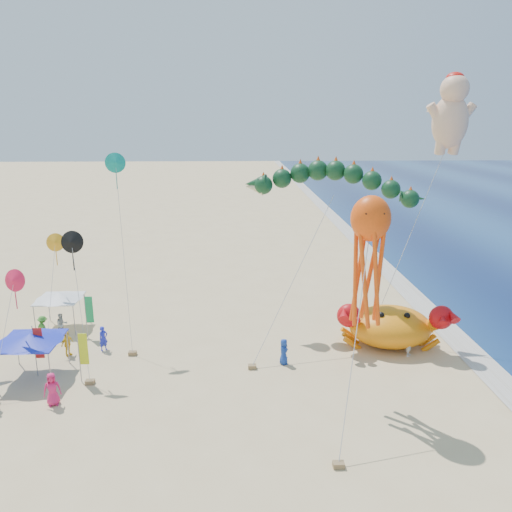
{
  "coord_description": "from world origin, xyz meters",
  "views": [
    {
      "loc": [
        -3.2,
        -27.86,
        14.65
      ],
      "look_at": [
        -2.0,
        2.0,
        6.5
      ],
      "focal_mm": 35.0,
      "sensor_mm": 36.0,
      "label": 1
    }
  ],
  "objects_px": {
    "dragon_kite": "(332,187)",
    "canopy_white": "(59,296)",
    "crab_inflatable": "(391,325)",
    "canopy_blue": "(30,338)",
    "octopus_kite": "(369,251)",
    "cherub_kite": "(451,112)"
  },
  "relations": [
    {
      "from": "dragon_kite",
      "to": "canopy_white",
      "type": "height_order",
      "value": "dragon_kite"
    },
    {
      "from": "crab_inflatable",
      "to": "canopy_white",
      "type": "height_order",
      "value": "crab_inflatable"
    },
    {
      "from": "crab_inflatable",
      "to": "canopy_blue",
      "type": "bearing_deg",
      "value": -171.57
    },
    {
      "from": "octopus_kite",
      "to": "dragon_kite",
      "type": "bearing_deg",
      "value": 90.46
    },
    {
      "from": "dragon_kite",
      "to": "canopy_white",
      "type": "xyz_separation_m",
      "value": [
        -19.32,
        0.6,
        -7.81
      ]
    },
    {
      "from": "dragon_kite",
      "to": "canopy_blue",
      "type": "distance_m",
      "value": 21.19
    },
    {
      "from": "dragon_kite",
      "to": "canopy_blue",
      "type": "bearing_deg",
      "value": -160.47
    },
    {
      "from": "cherub_kite",
      "to": "canopy_blue",
      "type": "height_order",
      "value": "cherub_kite"
    },
    {
      "from": "cherub_kite",
      "to": "crab_inflatable",
      "type": "bearing_deg",
      "value": -145.6
    },
    {
      "from": "cherub_kite",
      "to": "octopus_kite",
      "type": "xyz_separation_m",
      "value": [
        -7.4,
        -9.22,
        -6.85
      ]
    },
    {
      "from": "dragon_kite",
      "to": "canopy_white",
      "type": "distance_m",
      "value": 20.84
    },
    {
      "from": "octopus_kite",
      "to": "canopy_blue",
      "type": "distance_m",
      "value": 19.83
    },
    {
      "from": "cherub_kite",
      "to": "canopy_blue",
      "type": "bearing_deg",
      "value": -167.27
    },
    {
      "from": "canopy_white",
      "to": "cherub_kite",
      "type": "bearing_deg",
      "value": -2.77
    },
    {
      "from": "dragon_kite",
      "to": "cherub_kite",
      "type": "xyz_separation_m",
      "value": [
        7.48,
        -0.7,
        4.92
      ]
    },
    {
      "from": "crab_inflatable",
      "to": "dragon_kite",
      "type": "distance_m",
      "value": 10.11
    },
    {
      "from": "dragon_kite",
      "to": "canopy_white",
      "type": "relative_size",
      "value": 3.71
    },
    {
      "from": "dragon_kite",
      "to": "canopy_blue",
      "type": "relative_size",
      "value": 3.3
    },
    {
      "from": "cherub_kite",
      "to": "canopy_white",
      "type": "height_order",
      "value": "cherub_kite"
    },
    {
      "from": "dragon_kite",
      "to": "crab_inflatable",
      "type": "bearing_deg",
      "value": -41.55
    },
    {
      "from": "crab_inflatable",
      "to": "canopy_white",
      "type": "xyz_separation_m",
      "value": [
        -23.02,
        3.88,
        1.01
      ]
    },
    {
      "from": "cherub_kite",
      "to": "canopy_blue",
      "type": "xyz_separation_m",
      "value": [
        -26.04,
        -5.88,
        -12.73
      ]
    }
  ]
}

